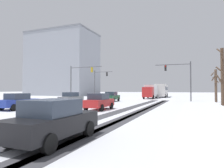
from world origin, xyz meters
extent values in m
cube|color=#424247|center=(-6.78, 15.77, 0.00)|extent=(0.84, 34.69, 0.01)
cube|color=#424247|center=(6.47, 15.77, 0.00)|extent=(0.94, 34.69, 0.01)
cube|color=#424247|center=(6.00, 15.77, 0.00)|extent=(0.79, 34.69, 0.01)
cube|color=#424247|center=(4.37, 15.77, 0.00)|extent=(1.10, 34.69, 0.01)
cube|color=white|center=(11.94, 14.19, 0.06)|extent=(4.00, 34.69, 0.12)
cylinder|color=#47474C|center=(-10.54, 27.53, 3.25)|extent=(0.18, 0.18, 6.50)
cylinder|color=#47474C|center=(-7.27, 27.36, 6.10)|extent=(6.56, 0.48, 0.12)
cube|color=#B79319|center=(-5.95, 27.29, 5.55)|extent=(0.33, 0.26, 0.90)
sphere|color=red|center=(-5.95, 27.45, 5.85)|extent=(0.20, 0.20, 0.20)
sphere|color=black|center=(-5.95, 27.45, 5.55)|extent=(0.20, 0.20, 0.20)
sphere|color=black|center=(-5.95, 27.45, 5.25)|extent=(0.20, 0.20, 0.20)
cylinder|color=#47474C|center=(10.54, 29.53, 3.25)|extent=(0.18, 0.18, 6.50)
cylinder|color=#47474C|center=(7.79, 29.33, 6.10)|extent=(5.52, 0.53, 0.12)
cube|color=black|center=(6.69, 29.25, 5.55)|extent=(0.34, 0.26, 0.90)
sphere|color=red|center=(6.70, 29.09, 5.85)|extent=(0.20, 0.20, 0.20)
sphere|color=black|center=(6.70, 29.09, 5.55)|extent=(0.20, 0.20, 0.20)
sphere|color=black|center=(6.70, 29.09, 5.25)|extent=(0.20, 0.20, 0.20)
cylinder|color=#47474C|center=(-10.54, 37.53, 3.25)|extent=(0.18, 0.18, 6.50)
cylinder|color=#47474C|center=(-8.27, 37.46, 6.10)|extent=(4.56, 0.27, 0.12)
cube|color=black|center=(-7.35, 37.43, 5.55)|extent=(0.33, 0.25, 0.90)
sphere|color=red|center=(-7.35, 37.59, 5.85)|extent=(0.20, 0.20, 0.20)
sphere|color=black|center=(-7.35, 37.59, 5.55)|extent=(0.20, 0.20, 0.20)
sphere|color=black|center=(-7.35, 37.59, 5.25)|extent=(0.20, 0.20, 0.20)
cube|color=#194C2D|center=(-1.97, 26.88, 0.67)|extent=(1.84, 4.16, 0.70)
cube|color=#2D3847|center=(-1.96, 26.73, 1.32)|extent=(1.62, 1.95, 0.60)
cylinder|color=black|center=(-2.82, 28.12, 0.32)|extent=(0.24, 0.65, 0.64)
cylinder|color=black|center=(-1.21, 28.18, 0.32)|extent=(0.24, 0.65, 0.64)
cylinder|color=black|center=(-2.73, 25.58, 0.32)|extent=(0.24, 0.65, 0.64)
cylinder|color=black|center=(-1.12, 25.64, 0.32)|extent=(0.24, 0.65, 0.64)
cube|color=slate|center=(-5.47, 19.96, 0.67)|extent=(1.76, 4.12, 0.70)
cube|color=#2D3847|center=(-5.47, 19.81, 1.32)|extent=(1.59, 1.92, 0.60)
cylinder|color=black|center=(-6.26, 21.24, 0.32)|extent=(0.23, 0.64, 0.64)
cylinder|color=black|center=(-4.64, 21.22, 0.32)|extent=(0.23, 0.64, 0.64)
cylinder|color=black|center=(-6.29, 18.70, 0.32)|extent=(0.23, 0.64, 0.64)
cylinder|color=black|center=(-4.68, 18.68, 0.32)|extent=(0.23, 0.64, 0.64)
cube|color=red|center=(2.00, 13.57, 0.67)|extent=(1.76, 4.12, 0.70)
cube|color=#2D3847|center=(2.01, 13.42, 1.32)|extent=(1.59, 1.92, 0.60)
cylinder|color=black|center=(1.18, 14.83, 0.32)|extent=(0.23, 0.64, 0.64)
cylinder|color=black|center=(2.79, 14.85, 0.32)|extent=(0.23, 0.64, 0.64)
cylinder|color=black|center=(1.21, 12.29, 0.32)|extent=(0.23, 0.64, 0.64)
cylinder|color=black|center=(2.83, 12.31, 0.32)|extent=(0.23, 0.64, 0.64)
cube|color=#233899|center=(-5.60, 10.72, 0.67)|extent=(1.82, 4.15, 0.70)
cube|color=#2D3847|center=(-5.61, 10.57, 1.32)|extent=(1.61, 1.94, 0.60)
cylinder|color=black|center=(-6.37, 12.01, 0.32)|extent=(0.24, 0.65, 0.64)
cylinder|color=black|center=(-4.76, 11.97, 0.32)|extent=(0.24, 0.65, 0.64)
cylinder|color=black|center=(-6.45, 9.47, 0.32)|extent=(0.24, 0.65, 0.64)
cylinder|color=black|center=(-4.83, 9.42, 0.32)|extent=(0.24, 0.65, 0.64)
cube|color=black|center=(5.57, 2.00, 0.67)|extent=(1.72, 4.11, 0.70)
cube|color=#2D3847|center=(5.57, 1.85, 1.32)|extent=(1.57, 1.91, 0.60)
cylinder|color=black|center=(4.77, 3.28, 0.32)|extent=(0.22, 0.64, 0.64)
cylinder|color=black|center=(6.39, 3.27, 0.32)|extent=(0.22, 0.64, 0.64)
cylinder|color=black|center=(4.76, 0.73, 0.32)|extent=(0.22, 0.64, 0.64)
cylinder|color=black|center=(6.37, 0.72, 0.32)|extent=(0.22, 0.64, 0.64)
cube|color=silver|center=(3.41, 49.25, 1.93)|extent=(3.01, 11.10, 2.90)
cube|color=#283342|center=(3.41, 49.25, 2.28)|extent=(3.00, 10.23, 0.90)
cylinder|color=black|center=(4.77, 45.46, 0.48)|extent=(0.34, 0.97, 0.96)
cylinder|color=black|center=(2.40, 45.35, 0.48)|extent=(0.34, 0.97, 0.96)
cylinder|color=black|center=(4.44, 52.61, 0.48)|extent=(0.34, 0.97, 0.96)
cylinder|color=black|center=(2.07, 52.50, 0.48)|extent=(0.34, 0.97, 0.96)
cube|color=red|center=(2.14, 37.25, 1.47)|extent=(2.10, 2.20, 2.10)
cube|color=silver|center=(2.14, 40.95, 1.72)|extent=(2.21, 5.20, 2.60)
cylinder|color=black|center=(3.15, 37.69, 0.42)|extent=(0.28, 0.84, 0.84)
cylinder|color=black|center=(1.13, 37.69, 0.42)|extent=(0.28, 0.84, 0.84)
cylinder|color=black|center=(3.15, 42.38, 0.42)|extent=(0.28, 0.84, 0.84)
cylinder|color=black|center=(1.12, 42.38, 0.42)|extent=(0.28, 0.84, 0.84)
cylinder|color=#4C3828|center=(14.21, 23.70, 3.60)|extent=(0.39, 0.39, 7.20)
cylinder|color=#4C3828|center=(13.87, 23.51, 6.87)|extent=(0.57, 0.86, 0.69)
cylinder|color=#4C3828|center=(14.07, 23.09, 4.22)|extent=(1.36, 0.49, 1.30)
cylinder|color=brown|center=(14.24, 30.91, 2.60)|extent=(0.39, 0.39, 5.20)
cylinder|color=brown|center=(13.95, 31.19, 3.86)|extent=(0.76, 0.77, 1.00)
cylinder|color=brown|center=(14.47, 30.44, 3.93)|extent=(1.08, 0.61, 1.04)
cylinder|color=brown|center=(14.18, 30.49, 3.50)|extent=(0.95, 0.29, 0.93)
cylinder|color=brown|center=(14.64, 30.57, 3.81)|extent=(0.88, 0.97, 0.95)
cylinder|color=brown|center=(13.79, 31.12, 4.51)|extent=(0.61, 1.04, 0.65)
cylinder|color=brown|center=(14.66, 30.66, 3.69)|extent=(0.67, 0.99, 1.16)
cube|color=#9399A3|center=(-31.40, 54.17, 10.72)|extent=(22.26, 14.85, 21.45)
cube|color=slate|center=(-31.40, 54.17, 21.70)|extent=(22.56, 15.15, 0.50)
camera|label=1|loc=(10.45, -4.27, 1.99)|focal=31.68mm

